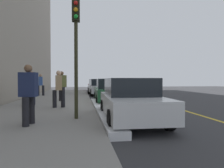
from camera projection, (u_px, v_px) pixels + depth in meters
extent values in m
plane|color=#333335|center=(108.00, 104.00, 12.19)|extent=(56.00, 56.00, 0.00)
cube|color=gray|center=(52.00, 103.00, 11.69)|extent=(28.00, 4.60, 0.15)
cube|color=gold|center=(158.00, 103.00, 12.68)|extent=(28.00, 0.14, 0.01)
cube|color=white|center=(102.00, 110.00, 8.98)|extent=(8.55, 0.56, 0.22)
cylinder|color=black|center=(104.00, 90.00, 22.97)|extent=(0.64, 0.22, 0.64)
cylinder|color=black|center=(90.00, 90.00, 22.70)|extent=(0.64, 0.22, 0.64)
cylinder|color=black|center=(102.00, 89.00, 25.53)|extent=(0.64, 0.22, 0.64)
cylinder|color=black|center=(89.00, 89.00, 25.26)|extent=(0.64, 0.22, 0.64)
cube|color=maroon|center=(96.00, 87.00, 24.11)|extent=(4.20, 1.83, 0.64)
cube|color=black|center=(96.00, 82.00, 24.30)|extent=(2.19, 1.61, 0.60)
cylinder|color=black|center=(110.00, 92.00, 17.74)|extent=(0.65, 0.24, 0.64)
cylinder|color=black|center=(91.00, 93.00, 17.43)|extent=(0.65, 0.24, 0.64)
cylinder|color=black|center=(106.00, 91.00, 20.49)|extent=(0.65, 0.24, 0.64)
cylinder|color=black|center=(89.00, 91.00, 20.18)|extent=(0.65, 0.24, 0.64)
cube|color=#B7BABF|center=(99.00, 89.00, 18.95)|extent=(4.56, 1.95, 0.64)
cube|color=black|center=(99.00, 82.00, 19.16)|extent=(2.39, 1.68, 0.60)
cylinder|color=black|center=(128.00, 100.00, 11.28)|extent=(0.65, 0.24, 0.64)
cylinder|color=black|center=(98.00, 100.00, 11.08)|extent=(0.65, 0.24, 0.64)
cylinder|color=black|center=(120.00, 96.00, 13.90)|extent=(0.65, 0.24, 0.64)
cylinder|color=black|center=(96.00, 96.00, 13.70)|extent=(0.65, 0.24, 0.64)
cube|color=#1E512D|center=(110.00, 94.00, 12.48)|extent=(4.31, 1.92, 0.64)
cube|color=black|center=(110.00, 84.00, 12.68)|extent=(2.26, 1.66, 0.60)
cylinder|color=black|center=(169.00, 119.00, 5.81)|extent=(0.65, 0.24, 0.64)
cylinder|color=black|center=(112.00, 121.00, 5.60)|extent=(0.65, 0.24, 0.64)
cylinder|color=black|center=(143.00, 107.00, 8.45)|extent=(0.65, 0.24, 0.64)
cylinder|color=black|center=(104.00, 107.00, 8.25)|extent=(0.65, 0.24, 0.64)
cube|color=white|center=(131.00, 105.00, 7.02)|extent=(4.35, 1.92, 0.64)
cube|color=black|center=(130.00, 87.00, 7.22)|extent=(2.28, 1.66, 0.60)
cylinder|color=black|center=(33.00, 96.00, 10.76)|extent=(0.19, 0.19, 0.82)
cylinder|color=black|center=(30.00, 97.00, 10.37)|extent=(0.19, 0.19, 0.82)
cube|color=black|center=(32.00, 82.00, 10.55)|extent=(0.40, 0.53, 0.70)
sphere|color=tan|center=(31.00, 73.00, 10.54)|extent=(0.23, 0.23, 0.23)
cylinder|color=black|center=(63.00, 94.00, 12.12)|extent=(0.20, 0.20, 0.85)
cylinder|color=black|center=(61.00, 94.00, 12.43)|extent=(0.20, 0.20, 0.85)
cube|color=brown|center=(62.00, 81.00, 12.26)|extent=(0.51, 0.58, 0.73)
sphere|color=brown|center=(62.00, 73.00, 12.25)|extent=(0.24, 0.24, 0.24)
cylinder|color=black|center=(26.00, 112.00, 5.62)|extent=(0.19, 0.19, 0.82)
cylinder|color=black|center=(31.00, 110.00, 6.01)|extent=(0.19, 0.19, 0.82)
cube|color=#1E284C|center=(28.00, 85.00, 5.80)|extent=(0.37, 0.52, 0.70)
sphere|color=brown|center=(28.00, 68.00, 5.79)|extent=(0.23, 0.23, 0.23)
cylinder|color=black|center=(55.00, 99.00, 9.42)|extent=(0.19, 0.19, 0.82)
cylinder|color=black|center=(63.00, 99.00, 9.51)|extent=(0.19, 0.19, 0.82)
cube|color=tan|center=(59.00, 83.00, 9.45)|extent=(0.50, 0.34, 0.69)
sphere|color=#D8AD8C|center=(59.00, 73.00, 9.44)|extent=(0.23, 0.23, 0.23)
cylinder|color=black|center=(43.00, 90.00, 16.56)|extent=(0.19, 0.19, 0.83)
cylinder|color=black|center=(38.00, 91.00, 16.44)|extent=(0.19, 0.19, 0.83)
cube|color=#335193|center=(41.00, 81.00, 16.48)|extent=(0.52, 0.37, 0.71)
sphere|color=tan|center=(41.00, 75.00, 16.47)|extent=(0.23, 0.23, 0.23)
cylinder|color=#2D2D19|center=(76.00, 70.00, 6.75)|extent=(0.12, 0.12, 3.25)
cube|color=black|center=(76.00, 11.00, 6.70)|extent=(0.26, 0.26, 0.70)
sphere|color=red|center=(76.00, 3.00, 6.55)|extent=(0.14, 0.14, 0.14)
sphere|color=orange|center=(76.00, 10.00, 6.55)|extent=(0.14, 0.14, 0.14)
sphere|color=green|center=(76.00, 16.00, 6.56)|extent=(0.14, 0.14, 0.14)
cube|color=#191E38|center=(32.00, 99.00, 10.21)|extent=(0.34, 0.22, 0.63)
cylinder|color=#4C4C4C|center=(32.00, 90.00, 10.20)|extent=(0.03, 0.03, 0.36)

